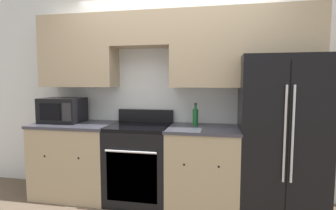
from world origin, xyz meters
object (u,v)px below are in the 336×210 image
(refrigerator, at_px, (280,135))
(microwave, at_px, (63,110))
(oven_range, at_px, (140,163))
(bottle, at_px, (195,117))

(refrigerator, height_order, microwave, refrigerator)
(oven_range, distance_m, bottle, 0.87)
(microwave, xyz_separation_m, bottle, (1.69, 0.09, -0.05))
(bottle, bearing_deg, microwave, -177.00)
(refrigerator, xyz_separation_m, bottle, (-0.93, 0.09, 0.17))
(microwave, relative_size, bottle, 1.88)
(oven_range, height_order, microwave, microwave)
(oven_range, xyz_separation_m, refrigerator, (1.59, 0.04, 0.39))
(refrigerator, relative_size, bottle, 6.43)
(microwave, height_order, bottle, microwave)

